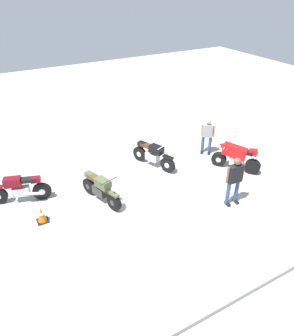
{
  "coord_description": "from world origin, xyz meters",
  "views": [
    {
      "loc": [
        4.78,
        7.96,
        6.81
      ],
      "look_at": [
        -0.06,
        -0.69,
        0.75
      ],
      "focal_mm": 34.14,
      "sensor_mm": 36.0,
      "label": 1
    }
  ],
  "objects": [
    {
      "name": "ground_plane",
      "position": [
        0.0,
        0.0,
        0.0
      ],
      "size": [
        40.0,
        40.0,
        0.0
      ],
      "primitive_type": "plane",
      "color": "#ADAAA3"
    },
    {
      "name": "curb_edge",
      "position": [
        0.0,
        4.6,
        0.07
      ],
      "size": [
        14.0,
        0.3,
        0.15
      ],
      "primitive_type": "cube",
      "color": "gray",
      "rests_on": "ground"
    },
    {
      "name": "motorcycle_olive_vintage",
      "position": [
        1.8,
        -0.63,
        0.49
      ],
      "size": [
        0.82,
        1.92,
        1.07
      ],
      "rotation": [
        0.0,
        0.0,
        1.85
      ],
      "color": "black",
      "rests_on": "ground"
    },
    {
      "name": "motorcycle_red_sportbike",
      "position": [
        -3.71,
        0.04,
        0.59
      ],
      "size": [
        1.27,
        1.71,
        1.14
      ],
      "rotation": [
        0.0,
        0.0,
        5.32
      ],
      "color": "black",
      "rests_on": "ground"
    },
    {
      "name": "motorcycle_maroon_cruiser",
      "position": [
        4.23,
        -1.96,
        0.52
      ],
      "size": [
        2.03,
        0.92,
        1.09
      ],
      "rotation": [
        0.0,
        0.0,
        5.97
      ],
      "color": "black",
      "rests_on": "ground"
    },
    {
      "name": "motorcycle_black_cruiser",
      "position": [
        -0.96,
        -1.8,
        0.52
      ],
      "size": [
        0.95,
        1.99,
        1.09
      ],
      "rotation": [
        0.0,
        0.0,
        1.95
      ],
      "color": "black",
      "rests_on": "ground"
    },
    {
      "name": "person_in_black_shirt",
      "position": [
        -2.06,
        1.67,
        1.03
      ],
      "size": [
        0.68,
        0.35,
        1.78
      ],
      "rotation": [
        0.0,
        0.0,
        1.46
      ],
      "color": "#384772",
      "rests_on": "ground"
    },
    {
      "name": "person_in_gray_shirt",
      "position": [
        -3.56,
        -1.64,
        0.89
      ],
      "size": [
        0.54,
        0.52,
        1.59
      ],
      "rotation": [
        0.0,
        0.0,
        0.83
      ],
      "color": "#384772",
      "rests_on": "ground"
    },
    {
      "name": "traffic_cone",
      "position": [
        3.87,
        -0.53,
        0.26
      ],
      "size": [
        0.36,
        0.36,
        0.53
      ],
      "color": "black",
      "rests_on": "ground"
    }
  ]
}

